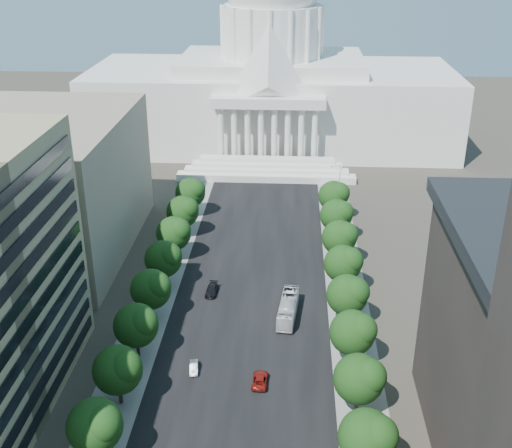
% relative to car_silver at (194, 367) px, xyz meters
% --- Properties ---
extents(road_asphalt, '(30.00, 260.00, 0.01)m').
position_rel_car_silver_xyz_m(road_asphalt, '(7.94, 33.52, -0.64)').
color(road_asphalt, black).
rests_on(road_asphalt, ground).
extents(sidewalk_left, '(8.00, 260.00, 0.02)m').
position_rel_car_silver_xyz_m(sidewalk_left, '(-11.06, 33.52, -0.64)').
color(sidewalk_left, gray).
rests_on(sidewalk_left, ground).
extents(sidewalk_right, '(8.00, 260.00, 0.02)m').
position_rel_car_silver_xyz_m(sidewalk_right, '(26.94, 33.52, -0.64)').
color(sidewalk_right, gray).
rests_on(sidewalk_right, ground).
extents(capitol, '(120.00, 56.00, 73.00)m').
position_rel_car_silver_xyz_m(capitol, '(7.94, 128.41, 19.37)').
color(capitol, white).
rests_on(capitol, ground).
extents(office_block_left_far, '(38.00, 52.00, 30.00)m').
position_rel_car_silver_xyz_m(office_block_left_far, '(-40.06, 43.52, 14.36)').
color(office_block_left_far, gray).
rests_on(office_block_left_far, ground).
extents(tree_l_c, '(7.79, 7.60, 9.97)m').
position_rel_car_silver_xyz_m(tree_l_c, '(-9.72, -20.68, 5.82)').
color(tree_l_c, '#33261C').
rests_on(tree_l_c, ground).
extents(tree_l_d, '(7.79, 7.60, 9.97)m').
position_rel_car_silver_xyz_m(tree_l_d, '(-9.72, -8.68, 5.82)').
color(tree_l_d, '#33261C').
rests_on(tree_l_d, ground).
extents(tree_l_e, '(7.79, 7.60, 9.97)m').
position_rel_car_silver_xyz_m(tree_l_e, '(-9.72, 3.32, 5.82)').
color(tree_l_e, '#33261C').
rests_on(tree_l_e, ground).
extents(tree_l_f, '(7.79, 7.60, 9.97)m').
position_rel_car_silver_xyz_m(tree_l_f, '(-9.72, 15.32, 5.82)').
color(tree_l_f, '#33261C').
rests_on(tree_l_f, ground).
extents(tree_l_g, '(7.79, 7.60, 9.97)m').
position_rel_car_silver_xyz_m(tree_l_g, '(-9.72, 27.32, 5.82)').
color(tree_l_g, '#33261C').
rests_on(tree_l_g, ground).
extents(tree_l_h, '(7.79, 7.60, 9.97)m').
position_rel_car_silver_xyz_m(tree_l_h, '(-9.72, 39.32, 5.82)').
color(tree_l_h, '#33261C').
rests_on(tree_l_h, ground).
extents(tree_l_i, '(7.79, 7.60, 9.97)m').
position_rel_car_silver_xyz_m(tree_l_i, '(-9.72, 51.32, 5.82)').
color(tree_l_i, '#33261C').
rests_on(tree_l_i, ground).
extents(tree_l_j, '(7.79, 7.60, 9.97)m').
position_rel_car_silver_xyz_m(tree_l_j, '(-9.72, 63.32, 5.82)').
color(tree_l_j, '#33261C').
rests_on(tree_l_j, ground).
extents(tree_r_c, '(7.79, 7.60, 9.97)m').
position_rel_car_silver_xyz_m(tree_r_c, '(26.28, -20.68, 5.82)').
color(tree_r_c, '#33261C').
rests_on(tree_r_c, ground).
extents(tree_r_d, '(7.79, 7.60, 9.97)m').
position_rel_car_silver_xyz_m(tree_r_d, '(26.28, -8.68, 5.82)').
color(tree_r_d, '#33261C').
rests_on(tree_r_d, ground).
extents(tree_r_e, '(7.79, 7.60, 9.97)m').
position_rel_car_silver_xyz_m(tree_r_e, '(26.28, 3.32, 5.82)').
color(tree_r_e, '#33261C').
rests_on(tree_r_e, ground).
extents(tree_r_f, '(7.79, 7.60, 9.97)m').
position_rel_car_silver_xyz_m(tree_r_f, '(26.28, 15.32, 5.82)').
color(tree_r_f, '#33261C').
rests_on(tree_r_f, ground).
extents(tree_r_g, '(7.79, 7.60, 9.97)m').
position_rel_car_silver_xyz_m(tree_r_g, '(26.28, 27.32, 5.82)').
color(tree_r_g, '#33261C').
rests_on(tree_r_g, ground).
extents(tree_r_h, '(7.79, 7.60, 9.97)m').
position_rel_car_silver_xyz_m(tree_r_h, '(26.28, 39.32, 5.82)').
color(tree_r_h, '#33261C').
rests_on(tree_r_h, ground).
extents(tree_r_i, '(7.79, 7.60, 9.97)m').
position_rel_car_silver_xyz_m(tree_r_i, '(26.28, 51.32, 5.82)').
color(tree_r_i, '#33261C').
rests_on(tree_r_i, ground).
extents(tree_r_j, '(7.79, 7.60, 9.97)m').
position_rel_car_silver_xyz_m(tree_r_j, '(26.28, 63.32, 5.82)').
color(tree_r_j, '#33261C').
rests_on(tree_r_j, ground).
extents(streetlight_b, '(2.61, 0.44, 9.00)m').
position_rel_car_silver_xyz_m(streetlight_b, '(27.84, -21.48, 5.18)').
color(streetlight_b, gray).
rests_on(streetlight_b, ground).
extents(streetlight_c, '(2.61, 0.44, 9.00)m').
position_rel_car_silver_xyz_m(streetlight_c, '(27.84, 3.52, 5.18)').
color(streetlight_c, gray).
rests_on(streetlight_c, ground).
extents(streetlight_d, '(2.61, 0.44, 9.00)m').
position_rel_car_silver_xyz_m(streetlight_d, '(27.84, 28.52, 5.18)').
color(streetlight_d, gray).
rests_on(streetlight_d, ground).
extents(streetlight_e, '(2.61, 0.44, 9.00)m').
position_rel_car_silver_xyz_m(streetlight_e, '(27.84, 53.52, 5.18)').
color(streetlight_e, gray).
rests_on(streetlight_e, ground).
extents(streetlight_f, '(2.61, 0.44, 9.00)m').
position_rel_car_silver_xyz_m(streetlight_f, '(27.84, 78.52, 5.18)').
color(streetlight_f, gray).
rests_on(streetlight_f, ground).
extents(car_silver, '(1.84, 4.01, 1.27)m').
position_rel_car_silver_xyz_m(car_silver, '(0.00, 0.00, 0.00)').
color(car_silver, '#B9BDC1').
rests_on(car_silver, ground).
extents(car_red, '(2.61, 5.30, 1.45)m').
position_rel_car_silver_xyz_m(car_red, '(11.08, -2.68, 0.09)').
color(car_red, maroon).
rests_on(car_red, ground).
extents(car_dark_b, '(2.42, 5.38, 1.53)m').
position_rel_car_silver_xyz_m(car_dark_b, '(-0.06, 24.93, 0.13)').
color(car_dark_b, black).
rests_on(car_dark_b, ground).
extents(city_bus, '(4.28, 12.97, 3.55)m').
position_rel_car_silver_xyz_m(city_bus, '(15.34, 17.47, 1.14)').
color(city_bus, silver).
rests_on(city_bus, ground).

